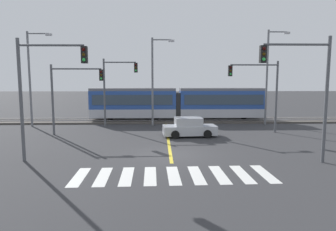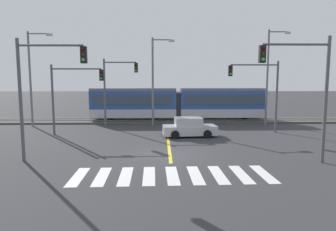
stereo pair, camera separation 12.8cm
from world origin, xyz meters
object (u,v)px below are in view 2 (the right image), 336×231
at_px(light_rail_tram, 178,103).
at_px(sedan_crossing, 189,128).
at_px(traffic_light_near_left, 41,81).
at_px(traffic_light_far_left, 115,82).
at_px(traffic_light_mid_right, 260,85).
at_px(street_lamp_east, 269,72).
at_px(traffic_light_near_right, 305,81).
at_px(traffic_light_mid_left, 71,88).
at_px(street_lamp_west, 32,73).
at_px(street_lamp_centre, 155,76).

bearing_deg(light_rail_tram, sedan_crossing, -87.31).
xyz_separation_m(light_rail_tram, traffic_light_near_left, (-8.30, -15.69, 2.37)).
relative_size(traffic_light_far_left, traffic_light_mid_right, 1.06).
relative_size(light_rail_tram, sedan_crossing, 4.29).
bearing_deg(street_lamp_east, traffic_light_near_right, -102.60).
xyz_separation_m(traffic_light_mid_left, traffic_light_far_left, (3.01, 4.00, 0.39)).
relative_size(traffic_light_mid_left, street_lamp_east, 0.61).
bearing_deg(street_lamp_west, street_lamp_east, 1.21).
xyz_separation_m(light_rail_tram, traffic_light_far_left, (-6.14, -3.62, 2.20)).
height_order(street_lamp_west, street_lamp_centre, street_lamp_west).
bearing_deg(sedan_crossing, traffic_light_mid_left, 173.70).
distance_m(light_rail_tram, sedan_crossing, 8.79).
bearing_deg(traffic_light_mid_right, street_lamp_west, 169.19).
distance_m(sedan_crossing, traffic_light_near_left, 11.79).
relative_size(light_rail_tram, traffic_light_mid_right, 3.05).
distance_m(traffic_light_near_right, street_lamp_east, 14.20).
height_order(sedan_crossing, traffic_light_mid_left, traffic_light_mid_left).
xyz_separation_m(light_rail_tram, street_lamp_centre, (-2.43, -2.90, 2.78)).
bearing_deg(street_lamp_west, sedan_crossing, -21.08).
relative_size(sedan_crossing, street_lamp_centre, 0.51).
bearing_deg(traffic_light_near_right, street_lamp_west, 146.09).
relative_size(sedan_crossing, traffic_light_near_right, 0.64).
distance_m(light_rail_tram, traffic_light_far_left, 7.46).
bearing_deg(street_lamp_centre, traffic_light_near_right, -58.83).
xyz_separation_m(traffic_light_mid_left, street_lamp_west, (-4.94, 4.53, 1.24)).
distance_m(traffic_light_near_left, street_lamp_centre, 14.09).
relative_size(street_lamp_centre, street_lamp_east, 0.91).
bearing_deg(traffic_light_mid_left, traffic_light_far_left, 53.05).
height_order(light_rail_tram, traffic_light_near_right, traffic_light_near_right).
height_order(traffic_light_far_left, street_lamp_centre, street_lamp_centre).
xyz_separation_m(traffic_light_near_right, traffic_light_near_left, (-14.07, 0.74, -0.01)).
bearing_deg(traffic_light_far_left, light_rail_tram, 30.54).
height_order(light_rail_tram, traffic_light_far_left, traffic_light_far_left).
bearing_deg(traffic_light_near_left, street_lamp_west, 114.67).
xyz_separation_m(traffic_light_mid_right, street_lamp_centre, (-8.95, 4.13, 0.74)).
bearing_deg(traffic_light_far_left, traffic_light_near_right, -47.11).
bearing_deg(traffic_light_far_left, traffic_light_mid_left, -126.95).
bearing_deg(traffic_light_mid_left, traffic_light_near_right, -30.58).
relative_size(traffic_light_mid_left, traffic_light_far_left, 0.89).
bearing_deg(street_lamp_centre, street_lamp_west, -179.05).
bearing_deg(light_rail_tram, traffic_light_mid_right, -47.14).
bearing_deg(sedan_crossing, traffic_light_far_left, 142.32).
xyz_separation_m(sedan_crossing, street_lamp_centre, (-2.84, 5.78, 4.12)).
distance_m(sedan_crossing, street_lamp_west, 16.15).
relative_size(traffic_light_mid_left, traffic_light_near_left, 0.85).
height_order(traffic_light_near_left, street_lamp_centre, street_lamp_centre).
xyz_separation_m(traffic_light_mid_right, street_lamp_east, (2.33, 4.42, 1.16)).
height_order(traffic_light_near_right, street_lamp_west, street_lamp_west).
bearing_deg(street_lamp_west, traffic_light_mid_left, -42.54).
relative_size(street_lamp_west, street_lamp_east, 0.96).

